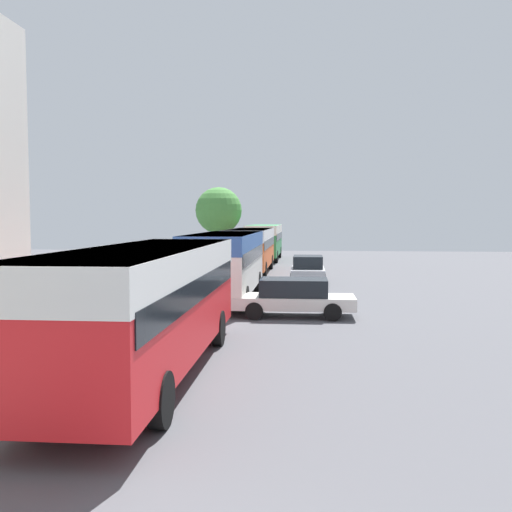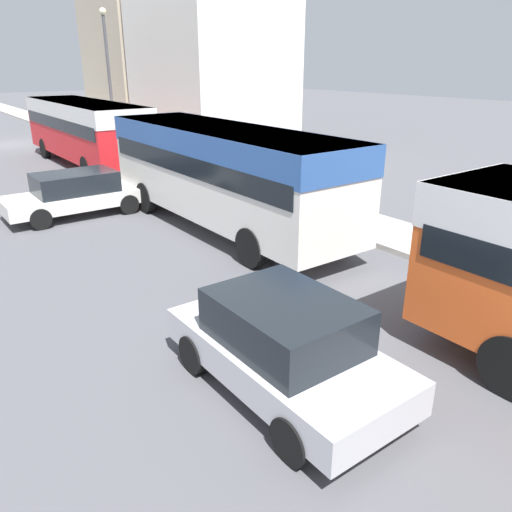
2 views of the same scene
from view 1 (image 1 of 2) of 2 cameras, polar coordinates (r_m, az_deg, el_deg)
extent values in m
cube|color=red|center=(13.31, -10.90, -4.44)|extent=(2.51, 10.38, 2.47)
cube|color=white|center=(13.22, -10.95, -0.74)|extent=(2.54, 10.43, 0.74)
cube|color=black|center=(13.27, -10.92, -3.13)|extent=(2.56, 9.97, 0.54)
cylinder|color=black|center=(16.88, -11.63, -6.95)|extent=(0.28, 1.00, 1.00)
cylinder|color=black|center=(16.38, -3.79, -7.21)|extent=(0.28, 1.00, 1.00)
cylinder|color=black|center=(11.05, -21.50, -12.91)|extent=(0.28, 1.00, 1.00)
cylinder|color=black|center=(10.25, -9.50, -14.00)|extent=(0.28, 1.00, 1.00)
cube|color=silver|center=(25.18, -3.01, -0.51)|extent=(2.48, 9.53, 2.47)
cube|color=#2D569E|center=(25.13, -3.02, 1.45)|extent=(2.51, 9.58, 0.74)
cube|color=black|center=(25.16, -3.02, 0.19)|extent=(2.53, 9.15, 0.54)
cylinder|color=black|center=(28.38, -4.45, -2.54)|extent=(0.28, 1.00, 1.00)
cylinder|color=black|center=(28.09, 0.15, -2.59)|extent=(0.28, 1.00, 1.00)
cylinder|color=black|center=(22.62, -6.93, -4.17)|extent=(0.28, 1.00, 1.00)
cylinder|color=black|center=(22.26, -1.15, -4.28)|extent=(0.28, 1.00, 1.00)
cube|color=#EA5B23|center=(37.56, -0.58, 0.88)|extent=(2.53, 10.14, 2.42)
cube|color=white|center=(37.52, -0.58, 2.17)|extent=(2.56, 10.19, 0.73)
cube|color=black|center=(37.54, -0.58, 1.34)|extent=(2.58, 9.73, 0.53)
cylinder|color=black|center=(40.88, -1.77, -0.59)|extent=(0.28, 1.00, 1.00)
cylinder|color=black|center=(40.67, 1.49, -0.61)|extent=(0.28, 1.00, 1.00)
cylinder|color=black|center=(34.67, -3.00, -1.38)|extent=(0.28, 1.00, 1.00)
cylinder|color=black|center=(34.42, 0.84, -1.41)|extent=(0.28, 1.00, 1.00)
cube|color=#2D8447|center=(49.27, 0.85, 1.64)|extent=(2.56, 9.83, 2.53)
cube|color=silver|center=(49.25, 0.85, 2.67)|extent=(2.59, 9.88, 0.76)
cube|color=black|center=(49.26, 0.85, 2.01)|extent=(2.61, 9.43, 0.56)
cylinder|color=black|center=(52.47, -0.19, 0.39)|extent=(0.28, 1.00, 1.00)
cylinder|color=black|center=(52.30, 2.38, 0.37)|extent=(0.28, 1.00, 1.00)
cylinder|color=black|center=(46.41, -0.88, -0.06)|extent=(0.28, 1.00, 1.00)
cylinder|color=black|center=(46.23, 2.03, -0.08)|extent=(0.28, 1.00, 1.00)
cube|color=#B7B7BC|center=(32.21, 5.21, -1.65)|extent=(1.84, 3.90, 0.51)
cube|color=black|center=(32.15, 5.21, -0.59)|extent=(1.62, 2.14, 0.68)
cylinder|color=black|center=(31.04, 6.77, -2.34)|extent=(0.22, 0.64, 0.64)
cylinder|color=black|center=(31.04, 3.64, -2.32)|extent=(0.22, 0.64, 0.64)
cylinder|color=black|center=(33.45, 6.65, -1.90)|extent=(0.22, 0.64, 0.64)
cylinder|color=black|center=(33.44, 3.75, -1.88)|extent=(0.22, 0.64, 0.64)
cube|color=silver|center=(21.12, 3.79, -4.59)|extent=(4.48, 1.79, 0.45)
cube|color=black|center=(21.05, 3.80, -3.14)|extent=(2.46, 1.58, 0.63)
cylinder|color=black|center=(21.98, 7.47, -4.88)|extent=(0.64, 0.22, 0.64)
cylinder|color=black|center=(20.36, 7.67, -5.58)|extent=(0.64, 0.22, 0.64)
cylinder|color=black|center=(22.04, 0.21, -4.83)|extent=(0.64, 0.22, 0.64)
cylinder|color=black|center=(20.42, -0.18, -5.52)|extent=(0.64, 0.22, 0.64)
cylinder|color=#232838|center=(41.22, -3.62, -0.44)|extent=(0.34, 0.34, 0.86)
cylinder|color=#33477F|center=(41.17, -3.62, 0.65)|extent=(0.43, 0.43, 0.72)
sphere|color=tan|center=(41.15, -3.62, 1.32)|extent=(0.23, 0.23, 0.23)
cylinder|color=#232838|center=(51.40, -3.01, 0.35)|extent=(0.35, 0.35, 0.77)
cylinder|color=gray|center=(51.37, -3.01, 1.13)|extent=(0.44, 0.44, 0.64)
sphere|color=tan|center=(51.35, -3.01, 1.61)|extent=(0.21, 0.21, 0.21)
cylinder|color=brown|center=(46.19, -3.74, 1.15)|extent=(0.36, 0.36, 2.70)
sphere|color=#47893D|center=(46.15, -3.75, 4.57)|extent=(3.74, 3.74, 3.74)
camera|label=2|loc=(37.20, 11.62, 5.33)|focal=35.00mm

